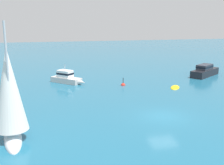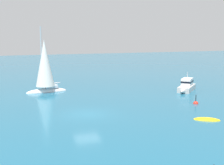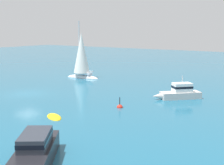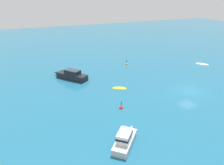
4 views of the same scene
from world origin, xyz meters
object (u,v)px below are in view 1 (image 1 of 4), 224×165
Objects in this scene: rib at (175,88)px; powerboat at (206,71)px; launch at (67,78)px; channel_buoy at (123,85)px; yacht at (10,98)px.

rib is 9.85m from powerboat.
channel_buoy is (-3.03, -7.03, -0.65)m from launch.
channel_buoy is at bearing 133.56° from yacht.
channel_buoy is (2.67, 6.04, 0.01)m from rib.
yacht reaches higher than powerboat.
powerboat is 14.14m from channel_buoy.
launch is (-0.48, 20.71, -0.06)m from powerboat.
rib is at bearing 19.86° from launch.
rib is 14.27m from launch.
yacht is at bearing 179.09° from powerboat.
launch is 3.60× the size of channel_buoy.
launch is at bearing 66.69° from channel_buoy.
rib is 2.02× the size of channel_buoy.
powerboat reaches higher than channel_buoy.
powerboat is at bearing 44.76° from launch.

